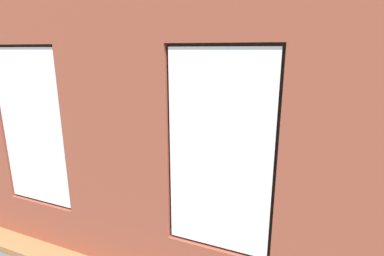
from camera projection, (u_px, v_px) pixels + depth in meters
ground_plane at (204, 178)px, 6.14m from camera, size 6.24×6.34×0.10m
brick_wall_with_windows at (115, 137)px, 3.24m from camera, size 5.64×0.30×3.20m
white_wall_right at (84, 92)px, 6.58m from camera, size 0.10×5.34×3.20m
couch_by_window at (158, 214)px, 4.09m from camera, size 1.78×0.87×0.80m
couch_left at (317, 178)px, 5.23m from camera, size 0.92×1.92×0.80m
coffee_table at (191, 156)px, 6.24m from camera, size 1.29×0.87×0.40m
cup_ceramic at (191, 152)px, 6.22m from camera, size 0.07×0.07×0.08m
table_plant_small at (186, 145)px, 6.35m from camera, size 0.16×0.16×0.25m
remote_black at (193, 156)px, 6.08m from camera, size 0.08×0.18×0.02m
remote_gray at (210, 153)px, 6.23m from camera, size 0.17×0.14×0.02m
remote_silver at (172, 153)px, 6.26m from camera, size 0.18×0.11×0.02m
media_console at (95, 153)px, 6.68m from camera, size 1.01×0.42×0.54m
tv_flatscreen at (93, 125)px, 6.52m from camera, size 1.08×0.20×0.73m
potted_plant_corner_far_left at (333, 227)px, 3.10m from camera, size 0.93×0.82×1.23m
potted_plant_corner_near_left at (327, 125)px, 7.02m from camera, size 0.94×1.01×1.38m
potted_plant_foreground_right at (160, 115)px, 8.66m from camera, size 0.82×0.82×0.99m
potted_plant_between_couches at (259, 200)px, 3.52m from camera, size 0.74×0.74×1.21m
potted_plant_near_tv at (82, 150)px, 5.50m from camera, size 0.74×0.81×1.34m
potted_plant_by_left_couch at (298, 152)px, 6.64m from camera, size 0.26×0.26×0.48m
potted_plant_mid_room_small at (238, 151)px, 6.41m from camera, size 0.33×0.33×0.61m
potted_plant_beside_window_right at (74, 180)px, 4.43m from camera, size 0.98×0.89×1.18m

